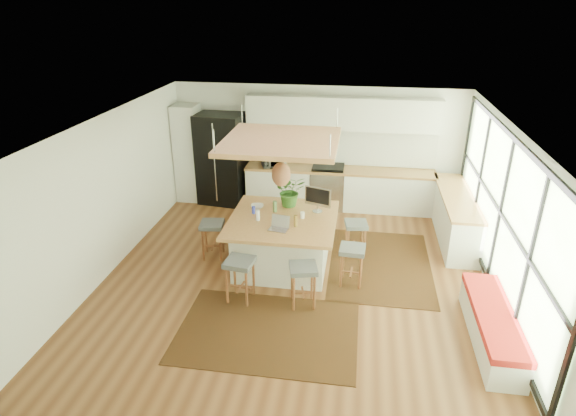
% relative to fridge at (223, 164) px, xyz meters
% --- Properties ---
extents(floor, '(7.00, 7.00, 0.00)m').
position_rel_fridge_xyz_m(floor, '(2.14, -3.15, -0.93)').
color(floor, brown).
rests_on(floor, ground).
extents(ceiling, '(7.00, 7.00, 0.00)m').
position_rel_fridge_xyz_m(ceiling, '(2.14, -3.15, 1.78)').
color(ceiling, white).
rests_on(ceiling, ground).
extents(wall_back, '(6.50, 0.00, 6.50)m').
position_rel_fridge_xyz_m(wall_back, '(2.14, 0.35, 0.42)').
color(wall_back, white).
rests_on(wall_back, ground).
extents(wall_front, '(6.50, 0.00, 6.50)m').
position_rel_fridge_xyz_m(wall_front, '(2.14, -6.65, 0.42)').
color(wall_front, white).
rests_on(wall_front, ground).
extents(wall_left, '(0.00, 7.00, 7.00)m').
position_rel_fridge_xyz_m(wall_left, '(-1.11, -3.15, 0.42)').
color(wall_left, white).
rests_on(wall_left, ground).
extents(wall_right, '(0.00, 7.00, 7.00)m').
position_rel_fridge_xyz_m(wall_right, '(5.39, -3.15, 0.42)').
color(wall_right, white).
rests_on(wall_right, ground).
extents(window_wall, '(0.10, 6.20, 2.60)m').
position_rel_fridge_xyz_m(window_wall, '(5.36, -3.15, 0.47)').
color(window_wall, black).
rests_on(window_wall, wall_right).
extents(pantry, '(0.55, 0.60, 2.25)m').
position_rel_fridge_xyz_m(pantry, '(-0.81, 0.03, 0.20)').
color(pantry, white).
rests_on(pantry, floor).
extents(back_counter_base, '(4.20, 0.60, 0.88)m').
position_rel_fridge_xyz_m(back_counter_base, '(2.69, 0.03, -0.49)').
color(back_counter_base, white).
rests_on(back_counter_base, floor).
extents(back_counter_top, '(4.24, 0.64, 0.05)m').
position_rel_fridge_xyz_m(back_counter_top, '(2.69, 0.03, -0.03)').
color(back_counter_top, '#AB703C').
rests_on(back_counter_top, back_counter_base).
extents(backsplash, '(4.20, 0.02, 0.80)m').
position_rel_fridge_xyz_m(backsplash, '(2.69, 0.33, 0.43)').
color(backsplash, white).
rests_on(backsplash, wall_back).
extents(upper_cabinets, '(4.20, 0.34, 0.70)m').
position_rel_fridge_xyz_m(upper_cabinets, '(2.69, 0.17, 1.22)').
color(upper_cabinets, white).
rests_on(upper_cabinets, wall_back).
extents(range, '(0.76, 0.62, 1.00)m').
position_rel_fridge_xyz_m(range, '(2.44, 0.03, -0.43)').
color(range, '#A5A5AA').
rests_on(range, floor).
extents(right_counter_base, '(0.60, 2.50, 0.88)m').
position_rel_fridge_xyz_m(right_counter_base, '(5.07, -1.15, -0.49)').
color(right_counter_base, white).
rests_on(right_counter_base, floor).
extents(right_counter_top, '(0.64, 2.54, 0.05)m').
position_rel_fridge_xyz_m(right_counter_top, '(5.07, -1.15, -0.03)').
color(right_counter_top, '#AB703C').
rests_on(right_counter_top, right_counter_base).
extents(window_bench, '(0.52, 2.00, 0.50)m').
position_rel_fridge_xyz_m(window_bench, '(5.09, -4.35, -0.68)').
color(window_bench, white).
rests_on(window_bench, floor).
extents(ceiling_panel, '(1.86, 1.86, 0.80)m').
position_rel_fridge_xyz_m(ceiling_panel, '(1.84, -2.75, 1.12)').
color(ceiling_panel, '#AB703C').
rests_on(ceiling_panel, ceiling).
extents(rug_near, '(2.60, 1.80, 0.01)m').
position_rel_fridge_xyz_m(rug_near, '(1.95, -4.64, -0.92)').
color(rug_near, black).
rests_on(rug_near, floor).
extents(rug_right, '(1.80, 2.60, 0.01)m').
position_rel_fridge_xyz_m(rug_right, '(3.61, -2.46, -0.92)').
color(rug_right, black).
rests_on(rug_right, floor).
extents(fridge, '(1.12, 0.92, 2.09)m').
position_rel_fridge_xyz_m(fridge, '(0.00, 0.00, 0.00)').
color(fridge, black).
rests_on(fridge, floor).
extents(island, '(1.85, 1.85, 0.93)m').
position_rel_fridge_xyz_m(island, '(1.86, -2.72, -0.46)').
color(island, '#AB703C').
rests_on(island, floor).
extents(stool_near_left, '(0.48, 0.48, 0.73)m').
position_rel_fridge_xyz_m(stool_near_left, '(1.37, -3.89, -0.57)').
color(stool_near_left, '#4C5054').
rests_on(stool_near_left, floor).
extents(stool_near_right, '(0.50, 0.50, 0.70)m').
position_rel_fridge_xyz_m(stool_near_right, '(2.37, -3.89, -0.57)').
color(stool_near_right, '#4C5054').
rests_on(stool_near_right, floor).
extents(stool_right_front, '(0.43, 0.43, 0.69)m').
position_rel_fridge_xyz_m(stool_right_front, '(3.10, -3.16, -0.57)').
color(stool_right_front, '#4C5054').
rests_on(stool_right_front, floor).
extents(stool_right_back, '(0.45, 0.45, 0.67)m').
position_rel_fridge_xyz_m(stool_right_back, '(3.14, -2.14, -0.57)').
color(stool_right_back, '#4C5054').
rests_on(stool_right_back, floor).
extents(stool_left_side, '(0.46, 0.46, 0.70)m').
position_rel_fridge_xyz_m(stool_left_side, '(0.53, -2.62, -0.57)').
color(stool_left_side, '#4C5054').
rests_on(stool_left_side, floor).
extents(laptop, '(0.37, 0.39, 0.24)m').
position_rel_fridge_xyz_m(laptop, '(1.86, -3.17, 0.12)').
color(laptop, '#A5A5AA').
rests_on(laptop, island).
extents(monitor, '(0.54, 0.34, 0.47)m').
position_rel_fridge_xyz_m(monitor, '(2.43, -2.35, 0.26)').
color(monitor, '#A5A5AA').
rests_on(monitor, island).
extents(microwave, '(0.58, 0.45, 0.35)m').
position_rel_fridge_xyz_m(microwave, '(1.20, -0.01, 0.17)').
color(microwave, '#A5A5AA').
rests_on(microwave, back_counter_top).
extents(island_plant, '(0.70, 0.74, 0.46)m').
position_rel_fridge_xyz_m(island_plant, '(1.91, -2.15, 0.23)').
color(island_plant, '#1E4C19').
rests_on(island_plant, island).
extents(island_bowl, '(0.26, 0.26, 0.06)m').
position_rel_fridge_xyz_m(island_bowl, '(1.33, -2.36, 0.03)').
color(island_bowl, white).
rests_on(island_bowl, island).
extents(island_bottle_0, '(0.07, 0.07, 0.19)m').
position_rel_fridge_xyz_m(island_bottle_0, '(1.31, -2.62, 0.10)').
color(island_bottle_0, blue).
rests_on(island_bottle_0, island).
extents(island_bottle_1, '(0.07, 0.07, 0.19)m').
position_rel_fridge_xyz_m(island_bottle_1, '(1.46, -2.87, 0.10)').
color(island_bottle_1, white).
rests_on(island_bottle_1, island).
extents(island_bottle_2, '(0.07, 0.07, 0.19)m').
position_rel_fridge_xyz_m(island_bottle_2, '(2.11, -3.02, 0.10)').
color(island_bottle_2, olive).
rests_on(island_bottle_2, island).
extents(island_bottle_3, '(0.07, 0.07, 0.19)m').
position_rel_fridge_xyz_m(island_bottle_3, '(2.21, -2.67, 0.10)').
color(island_bottle_3, white).
rests_on(island_bottle_3, island).
extents(island_bottle_4, '(0.07, 0.07, 0.19)m').
position_rel_fridge_xyz_m(island_bottle_4, '(1.66, -2.47, 0.10)').
color(island_bottle_4, '#5C834F').
rests_on(island_bottle_4, island).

